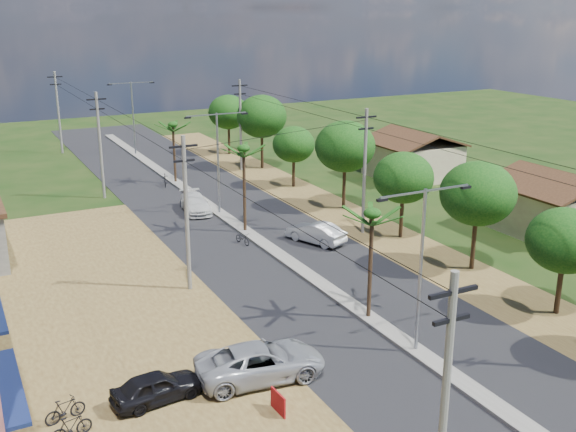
{
  "coord_description": "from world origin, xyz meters",
  "views": [
    {
      "loc": [
        -18.39,
        -22.58,
        15.6
      ],
      "look_at": [
        0.17,
        13.53,
        3.0
      ],
      "focal_mm": 42.0,
      "sensor_mm": 36.0,
      "label": 1
    }
  ],
  "objects_px": {
    "roadside_sign": "(278,403)",
    "car_silver_mid": "(316,233)",
    "car_white_far": "(195,204)",
    "car_parked_silver": "(261,362)",
    "car_parked_dark": "(157,388)"
  },
  "relations": [
    {
      "from": "roadside_sign",
      "to": "car_silver_mid",
      "type": "bearing_deg",
      "value": 54.04
    },
    {
      "from": "roadside_sign",
      "to": "car_white_far",
      "type": "bearing_deg",
      "value": 74.55
    },
    {
      "from": "car_parked_silver",
      "to": "car_parked_dark",
      "type": "distance_m",
      "value": 4.58
    },
    {
      "from": "car_silver_mid",
      "to": "car_white_far",
      "type": "height_order",
      "value": "car_silver_mid"
    },
    {
      "from": "car_silver_mid",
      "to": "car_white_far",
      "type": "bearing_deg",
      "value": -87.91
    },
    {
      "from": "car_white_far",
      "to": "car_parked_dark",
      "type": "bearing_deg",
      "value": -105.32
    },
    {
      "from": "car_parked_dark",
      "to": "car_silver_mid",
      "type": "bearing_deg",
      "value": -53.92
    },
    {
      "from": "car_silver_mid",
      "to": "car_parked_silver",
      "type": "relative_size",
      "value": 0.77
    },
    {
      "from": "roadside_sign",
      "to": "car_parked_dark",
      "type": "bearing_deg",
      "value": 140.92
    },
    {
      "from": "car_silver_mid",
      "to": "car_parked_silver",
      "type": "height_order",
      "value": "car_parked_silver"
    },
    {
      "from": "car_silver_mid",
      "to": "car_parked_dark",
      "type": "relative_size",
      "value": 1.16
    },
    {
      "from": "roadside_sign",
      "to": "car_parked_silver",
      "type": "bearing_deg",
      "value": 77.22
    },
    {
      "from": "car_parked_dark",
      "to": "car_white_far",
      "type": "bearing_deg",
      "value": -29.32
    },
    {
      "from": "car_silver_mid",
      "to": "car_white_far",
      "type": "xyz_separation_m",
      "value": [
        -4.91,
        10.74,
        -0.03
      ]
    },
    {
      "from": "car_parked_silver",
      "to": "car_silver_mid",
      "type": "bearing_deg",
      "value": -30.36
    }
  ]
}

